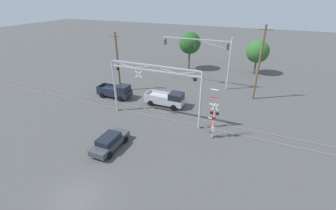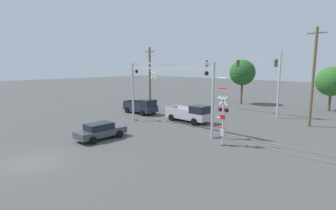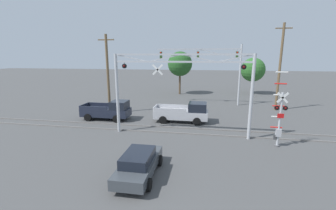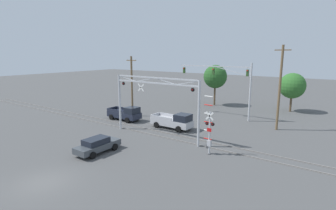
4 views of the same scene
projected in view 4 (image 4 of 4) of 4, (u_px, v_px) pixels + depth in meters
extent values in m
plane|color=#4C4C4C|center=(44.00, 183.00, 18.73)|extent=(200.00, 200.00, 0.00)
cube|color=gray|center=(157.00, 136.00, 29.33)|extent=(80.00, 0.08, 0.10)
cube|color=gray|center=(164.00, 132.00, 30.48)|extent=(80.00, 0.08, 0.10)
cylinder|color=#B7BABF|center=(120.00, 102.00, 31.53)|extent=(0.25, 0.25, 6.62)
cylinder|color=#B7BABF|center=(199.00, 114.00, 25.41)|extent=(0.25, 0.25, 6.62)
cube|color=#B7BABF|center=(155.00, 83.00, 27.95)|extent=(11.04, 0.14, 0.14)
cube|color=#B7BABF|center=(155.00, 78.00, 27.84)|extent=(11.04, 0.14, 0.14)
cube|color=#B7BABF|center=(127.00, 78.00, 30.19)|extent=(2.71, 0.08, 0.64)
cube|color=#B7BABF|center=(145.00, 80.00, 28.66)|extent=(2.71, 0.08, 0.64)
cube|color=#B7BABF|center=(165.00, 81.00, 27.13)|extent=(2.71, 0.08, 0.64)
cube|color=#B7BABF|center=(187.00, 83.00, 25.60)|extent=(2.71, 0.08, 0.64)
cylinder|color=black|center=(123.00, 83.00, 30.67)|extent=(0.38, 0.10, 0.38)
sphere|color=#590C0C|center=(123.00, 84.00, 30.61)|extent=(0.18, 0.18, 0.18)
cylinder|color=#B7BABF|center=(123.00, 81.00, 30.62)|extent=(0.04, 0.04, 0.10)
cylinder|color=black|center=(193.00, 90.00, 25.37)|extent=(0.38, 0.10, 0.38)
sphere|color=#590C0C|center=(192.00, 90.00, 25.32)|extent=(0.18, 0.18, 0.18)
cylinder|color=#B7BABF|center=(193.00, 87.00, 25.33)|extent=(0.04, 0.04, 0.10)
cube|color=white|center=(141.00, 88.00, 29.06)|extent=(0.88, 0.03, 0.88)
cube|color=white|center=(141.00, 88.00, 29.06)|extent=(0.88, 0.03, 0.88)
cylinder|color=black|center=(141.00, 88.00, 29.04)|extent=(0.04, 0.04, 0.02)
cylinder|color=#B7BABF|center=(210.00, 133.00, 23.68)|extent=(0.16, 0.16, 3.97)
cylinder|color=#59595B|center=(209.00, 154.00, 24.06)|extent=(0.35, 0.35, 0.10)
cube|color=white|center=(210.00, 116.00, 23.28)|extent=(0.78, 0.03, 0.78)
cube|color=white|center=(210.00, 116.00, 23.28)|extent=(0.78, 0.03, 0.78)
cylinder|color=black|center=(209.00, 116.00, 23.26)|extent=(0.04, 0.04, 0.02)
cylinder|color=black|center=(207.00, 123.00, 23.67)|extent=(0.32, 0.09, 0.32)
sphere|color=#590C0C|center=(207.00, 123.00, 23.62)|extent=(0.16, 0.16, 0.16)
cylinder|color=black|center=(213.00, 124.00, 23.35)|extent=(0.32, 0.09, 0.32)
sphere|color=#590C0C|center=(212.00, 124.00, 23.31)|extent=(0.16, 0.16, 0.16)
cube|color=#B7BABF|center=(210.00, 124.00, 23.51)|extent=(0.64, 0.06, 0.06)
cube|color=red|center=(209.00, 130.00, 23.54)|extent=(0.44, 0.02, 0.32)
cube|color=#B2B2B7|center=(209.00, 143.00, 23.86)|extent=(0.36, 0.28, 0.56)
cylinder|color=red|center=(208.00, 139.00, 23.89)|extent=(0.78, 0.09, 0.09)
cylinder|color=white|center=(208.00, 130.00, 23.74)|extent=(0.78, 0.09, 0.09)
cylinder|color=red|center=(208.00, 122.00, 23.59)|extent=(0.78, 0.09, 0.09)
cylinder|color=white|center=(208.00, 114.00, 23.44)|extent=(0.78, 0.09, 0.09)
cylinder|color=red|center=(208.00, 105.00, 23.30)|extent=(0.78, 0.09, 0.09)
cylinder|color=white|center=(209.00, 96.00, 23.15)|extent=(0.78, 0.09, 0.09)
cube|color=#3F3F42|center=(207.00, 146.00, 24.03)|extent=(0.24, 0.12, 0.36)
cylinder|color=#B7BABF|center=(250.00, 93.00, 35.05)|extent=(0.24, 0.24, 7.89)
cube|color=#B7BABF|center=(214.00, 66.00, 37.49)|extent=(10.91, 0.14, 0.14)
cube|color=#B7BABF|center=(232.00, 71.00, 36.06)|extent=(5.47, 0.08, 1.28)
cylinder|color=#B7BABF|center=(184.00, 66.00, 40.33)|extent=(0.04, 0.04, 0.30)
cube|color=#28471E|center=(184.00, 70.00, 40.45)|extent=(0.30, 0.26, 0.89)
sphere|color=red|center=(184.00, 68.00, 40.25)|extent=(0.18, 0.18, 0.18)
cylinder|color=#B7BABF|center=(214.00, 67.00, 37.52)|extent=(0.04, 0.04, 0.30)
cube|color=#28471E|center=(214.00, 71.00, 37.64)|extent=(0.30, 0.26, 0.89)
sphere|color=red|center=(213.00, 69.00, 37.44)|extent=(0.18, 0.18, 0.18)
cylinder|color=#B7BABF|center=(248.00, 68.00, 34.71)|extent=(0.04, 0.04, 0.30)
cube|color=#28471E|center=(248.00, 73.00, 34.83)|extent=(0.30, 0.26, 0.89)
sphere|color=red|center=(247.00, 71.00, 34.64)|extent=(0.18, 0.18, 0.18)
cube|color=#B7B7BC|center=(172.00, 122.00, 32.28)|extent=(5.27, 1.89, 0.78)
cube|color=black|center=(183.00, 118.00, 31.20)|extent=(1.71, 1.74, 0.82)
cube|color=#B7B7BC|center=(161.00, 118.00, 31.98)|extent=(3.17, 0.08, 0.37)
cube|color=#B7B7BC|center=(170.00, 115.00, 33.43)|extent=(3.17, 0.08, 0.37)
cube|color=#B7B7BC|center=(155.00, 115.00, 33.63)|extent=(0.10, 1.81, 0.37)
cylinder|color=black|center=(179.00, 129.00, 30.66)|extent=(0.75, 0.24, 0.75)
cylinder|color=black|center=(187.00, 126.00, 32.19)|extent=(0.75, 0.24, 0.75)
cylinder|color=black|center=(156.00, 125.00, 32.51)|extent=(0.75, 0.24, 0.75)
cylinder|color=black|center=(165.00, 122.00, 34.05)|extent=(0.75, 0.24, 0.75)
cube|color=#1E2333|center=(124.00, 115.00, 36.31)|extent=(4.91, 1.89, 0.78)
cube|color=black|center=(132.00, 110.00, 35.30)|extent=(1.59, 1.74, 0.82)
cube|color=#1E2333|center=(115.00, 111.00, 35.98)|extent=(2.92, 0.08, 0.37)
cube|color=#1E2333|center=(124.00, 109.00, 37.43)|extent=(2.92, 0.08, 0.37)
cube|color=#1E2333|center=(112.00, 108.00, 37.56)|extent=(0.10, 1.81, 0.37)
cylinder|color=black|center=(127.00, 120.00, 34.76)|extent=(0.75, 0.24, 0.75)
cylinder|color=black|center=(137.00, 117.00, 36.29)|extent=(0.75, 0.24, 0.75)
cylinder|color=black|center=(111.00, 117.00, 36.48)|extent=(0.75, 0.24, 0.75)
cylinder|color=black|center=(121.00, 115.00, 38.02)|extent=(0.75, 0.24, 0.75)
cube|color=#3D4247|center=(98.00, 146.00, 24.39)|extent=(1.70, 4.36, 0.57)
cube|color=black|center=(96.00, 141.00, 24.15)|extent=(1.44, 2.27, 0.53)
cylinder|color=black|center=(103.00, 143.00, 25.98)|extent=(0.24, 0.64, 0.64)
cylinder|color=black|center=(115.00, 147.00, 25.01)|extent=(0.24, 0.64, 0.64)
cylinder|color=black|center=(80.00, 151.00, 23.89)|extent=(0.24, 0.64, 0.64)
cylinder|color=black|center=(93.00, 155.00, 22.91)|extent=(0.24, 0.64, 0.64)
cylinder|color=brown|center=(132.00, 87.00, 37.95)|extent=(0.28, 0.28, 8.72)
cube|color=brown|center=(131.00, 60.00, 37.23)|extent=(1.80, 0.12, 0.12)
cylinder|color=silver|center=(127.00, 60.00, 37.67)|extent=(0.08, 0.08, 0.12)
cylinder|color=silver|center=(135.00, 60.00, 36.74)|extent=(0.08, 0.08, 0.12)
cylinder|color=brown|center=(280.00, 88.00, 30.80)|extent=(0.28, 0.28, 10.08)
cube|color=brown|center=(283.00, 50.00, 29.94)|extent=(1.80, 0.12, 0.12)
cylinder|color=silver|center=(275.00, 49.00, 30.39)|extent=(0.08, 0.08, 0.12)
cylinder|color=silver|center=(291.00, 49.00, 29.46)|extent=(0.08, 0.08, 0.12)
cylinder|color=brown|center=(291.00, 103.00, 41.43)|extent=(0.32, 0.32, 2.73)
sphere|color=#2D6628|center=(292.00, 86.00, 40.90)|extent=(4.00, 4.00, 4.00)
cylinder|color=brown|center=(215.00, 95.00, 46.51)|extent=(0.32, 0.32, 3.68)
sphere|color=#265623|center=(215.00, 77.00, 45.87)|extent=(4.09, 4.09, 4.09)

